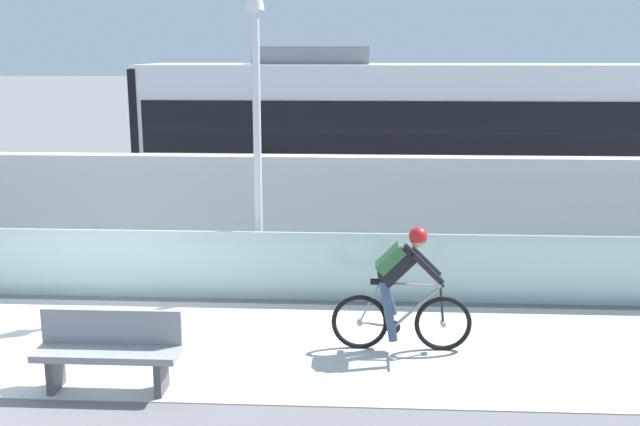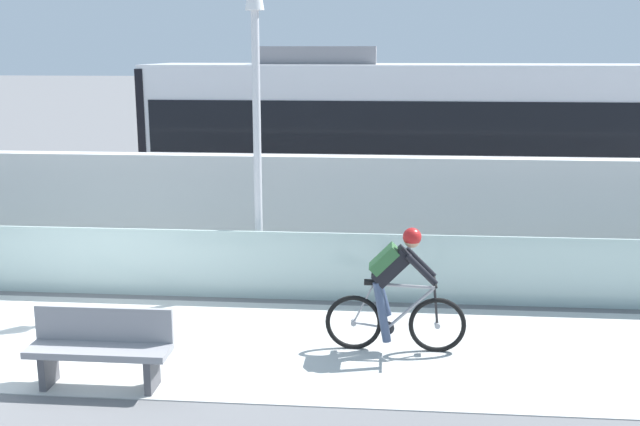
# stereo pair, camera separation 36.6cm
# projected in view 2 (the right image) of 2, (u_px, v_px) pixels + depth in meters

# --- Properties ---
(ground_plane) EXTENTS (200.00, 200.00, 0.00)m
(ground_plane) POSITION_uv_depth(u_px,v_px,m) (66.00, 339.00, 9.69)
(ground_plane) COLOR slate
(bike_path_deck) EXTENTS (32.00, 3.20, 0.01)m
(bike_path_deck) POSITION_uv_depth(u_px,v_px,m) (66.00, 339.00, 9.69)
(bike_path_deck) COLOR beige
(bike_path_deck) RESTS_ON ground
(glass_parapet) EXTENTS (32.00, 0.05, 1.06)m
(glass_parapet) POSITION_uv_depth(u_px,v_px,m) (114.00, 261.00, 11.37)
(glass_parapet) COLOR #ADC6C1
(glass_parapet) RESTS_ON ground
(concrete_barrier_wall) EXTENTS (32.00, 0.36, 1.96)m
(concrete_barrier_wall) POSITION_uv_depth(u_px,v_px,m) (149.00, 209.00, 13.03)
(concrete_barrier_wall) COLOR silver
(concrete_barrier_wall) RESTS_ON ground
(tram_rail_near) EXTENTS (32.00, 0.08, 0.01)m
(tram_rail_near) POSITION_uv_depth(u_px,v_px,m) (187.00, 229.00, 15.65)
(tram_rail_near) COLOR #595654
(tram_rail_near) RESTS_ON ground
(tram_rail_far) EXTENTS (32.00, 0.08, 0.01)m
(tram_rail_far) POSITION_uv_depth(u_px,v_px,m) (204.00, 214.00, 17.05)
(tram_rail_far) COLOR #595654
(tram_rail_far) RESTS_ON ground
(tram) EXTENTS (11.06, 2.54, 3.81)m
(tram) POSITION_uv_depth(u_px,v_px,m) (411.00, 139.00, 15.54)
(tram) COLOR silver
(tram) RESTS_ON ground
(cyclist_on_bike) EXTENTS (1.77, 0.58, 1.61)m
(cyclist_on_bike) POSITION_uv_depth(u_px,v_px,m) (395.00, 291.00, 9.15)
(cyclist_on_bike) COLOR black
(cyclist_on_bike) RESTS_ON ground
(lamp_post_antenna) EXTENTS (0.28, 0.28, 5.20)m
(lamp_post_antenna) POSITION_uv_depth(u_px,v_px,m) (256.00, 80.00, 10.88)
(lamp_post_antenna) COLOR gray
(lamp_post_antenna) RESTS_ON ground
(bench) EXTENTS (1.60, 0.45, 0.89)m
(bench) POSITION_uv_depth(u_px,v_px,m) (101.00, 346.00, 8.25)
(bench) COLOR gray
(bench) RESTS_ON ground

